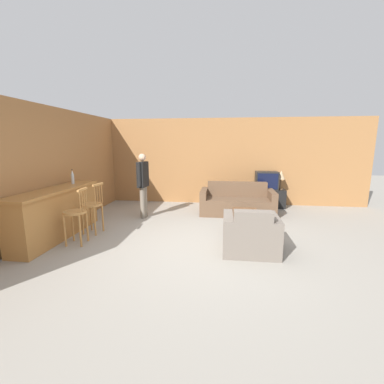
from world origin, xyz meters
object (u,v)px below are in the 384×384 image
at_px(armchair_near, 250,235).
at_px(table_lamp, 281,176).
at_px(person_by_window, 143,182).
at_px(coffee_table, 246,215).
at_px(tv, 267,180).
at_px(bar_chair_near, 76,215).
at_px(bar_chair_mid, 93,207).
at_px(book_on_table, 247,211).
at_px(couch_far, 237,203).
at_px(bottle, 73,177).
at_px(tv_unit, 266,198).

height_order(armchair_near, table_lamp, table_lamp).
distance_m(table_lamp, person_by_window, 3.93).
relative_size(coffee_table, tv, 1.39).
bearing_deg(bar_chair_near, bar_chair_mid, 90.00).
relative_size(coffee_table, book_on_table, 3.80).
bearing_deg(couch_far, coffee_table, -84.86).
bearing_deg(armchair_near, bar_chair_near, -179.47).
bearing_deg(bar_chair_near, armchair_near, 0.53).
distance_m(tv, person_by_window, 3.57).
bearing_deg(table_lamp, bottle, -153.44).
xyz_separation_m(bar_chair_mid, tv_unit, (3.91, 2.77, -0.28)).
xyz_separation_m(bar_chair_mid, armchair_near, (3.14, -0.58, -0.25)).
bearing_deg(coffee_table, person_by_window, 164.65).
xyz_separation_m(couch_far, tv_unit, (0.87, 0.87, -0.03)).
distance_m(bar_chair_near, tv, 5.17).
xyz_separation_m(armchair_near, person_by_window, (-2.46, 1.84, 0.61)).
height_order(bar_chair_near, armchair_near, bar_chair_near).
relative_size(tv_unit, bottle, 3.43).
bearing_deg(couch_far, tv, 44.61).
relative_size(tv_unit, table_lamp, 1.95).
height_order(bar_chair_mid, tv, same).
distance_m(couch_far, tv_unit, 1.23).
distance_m(tv_unit, book_on_table, 2.21).
bearing_deg(couch_far, person_by_window, -164.59).
relative_size(armchair_near, tv, 1.46).
relative_size(bottle, person_by_window, 0.20).
bearing_deg(book_on_table, table_lamp, 61.95).
xyz_separation_m(coffee_table, table_lamp, (1.16, 2.19, 0.60)).
bearing_deg(person_by_window, book_on_table, -12.92).
distance_m(bar_chair_mid, tv_unit, 4.80).
xyz_separation_m(bar_chair_mid, person_by_window, (0.68, 1.26, 0.36)).
height_order(tv_unit, tv, tv).
bearing_deg(person_by_window, tv, 25.09).
bearing_deg(tv, coffee_table, -109.01).
relative_size(couch_far, book_on_table, 8.28).
distance_m(tv, table_lamp, 0.43).
bearing_deg(bar_chair_mid, bottle, 151.31).
distance_m(bar_chair_near, table_lamp, 5.49).
bearing_deg(coffee_table, couch_far, 95.14).
relative_size(bar_chair_near, armchair_near, 1.13).
distance_m(bar_chair_near, tv_unit, 5.18).
relative_size(bar_chair_near, couch_far, 0.55).
bearing_deg(bar_chair_mid, tv, 35.33).
distance_m(armchair_near, coffee_table, 1.16).
xyz_separation_m(book_on_table, person_by_window, (-2.51, 0.58, 0.50)).
relative_size(tv, table_lamp, 1.15).
distance_m(couch_far, coffee_table, 1.33).
distance_m(armchair_near, person_by_window, 3.13).
xyz_separation_m(bottle, book_on_table, (3.79, 0.36, -0.72)).
bearing_deg(armchair_near, book_on_table, 87.66).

